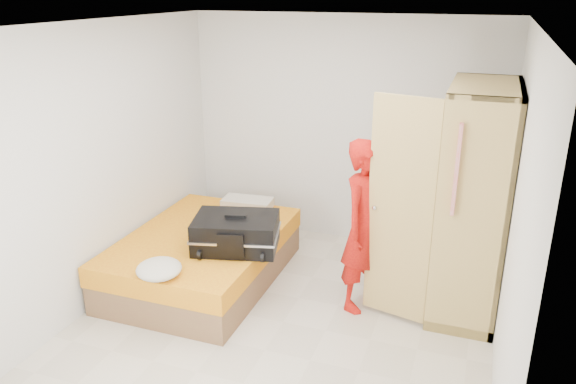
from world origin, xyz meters
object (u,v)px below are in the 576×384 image
(bed, at_px, (204,257))
(wardrobe, at_px, (467,207))
(suitcase, at_px, (236,233))
(round_cushion, at_px, (159,269))
(person, at_px, (366,226))

(bed, bearing_deg, wardrobe, 8.73)
(suitcase, xyz_separation_m, round_cushion, (-0.39, -0.75, -0.08))
(wardrobe, relative_size, suitcase, 2.28)
(suitcase, bearing_deg, wardrobe, -0.11)
(wardrobe, xyz_separation_m, suitcase, (-2.05, -0.53, -0.34))
(wardrobe, xyz_separation_m, round_cushion, (-2.44, -1.28, -0.42))
(person, xyz_separation_m, suitcase, (-1.20, -0.21, -0.16))
(bed, bearing_deg, suitcase, -18.23)
(person, bearing_deg, bed, 113.82)
(round_cushion, bearing_deg, wardrobe, 27.78)
(person, height_order, round_cushion, person)
(bed, relative_size, suitcase, 2.19)
(person, relative_size, suitcase, 1.77)
(person, relative_size, round_cushion, 4.14)
(bed, xyz_separation_m, wardrobe, (2.50, 0.38, 0.75))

